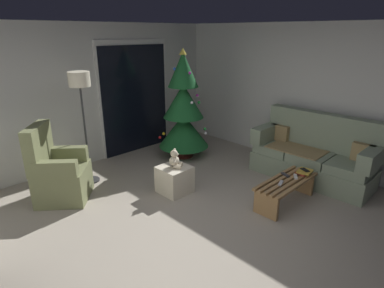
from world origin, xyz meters
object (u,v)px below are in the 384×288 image
Objects in this scene: armchair at (59,174)px; teddy_bear_cream at (175,160)px; remote_graphite at (285,175)px; remote_white at (295,177)px; couch at (314,156)px; christmas_tree at (183,111)px; cell_phone at (305,170)px; remote_silver at (281,183)px; book_stack at (304,172)px; coffee_table at (286,188)px; floor_lamp at (80,90)px; ottoman at (175,179)px.

teddy_bear_cream is at bearing -37.43° from armchair.
remote_graphite is 0.14m from remote_white.
couch reaches higher than remote_white.
remote_white is 2.46m from christmas_tree.
christmas_tree reaches higher than cell_phone.
remote_silver is 0.55m from book_stack.
coffee_table is 0.53× the size of christmas_tree.
book_stack is 0.03m from cell_phone.
christmas_tree reaches higher than floor_lamp.
christmas_tree is 1.65m from ottoman.
cell_phone is at bearing -43.18° from armchair.
cell_phone is 0.50× the size of teddy_bear_cream.
ottoman is at bearing 147.72° from couch.
couch is at bearing -42.64° from floor_lamp.
teddy_bear_cream is (-1.97, 1.24, 0.14)m from couch.
teddy_bear_cream is (0.75, -1.27, -0.97)m from floor_lamp.
floor_lamp is (-2.72, 2.50, 1.11)m from couch.
remote_white is at bearing -45.16° from armchair.
christmas_tree is 1.54m from teddy_bear_cream.
armchair reaches higher than couch.
armchair is at bearing 133.11° from coffee_table.
christmas_tree reaches higher than teddy_bear_cream.
remote_graphite is 0.55× the size of teddy_bear_cream.
book_stack reaches higher than remote_white.
floor_lamp is (-2.03, 2.69, 1.11)m from book_stack.
coffee_table is 3.86× the size of teddy_bear_cream.
cell_phone is 3.59m from armchair.
armchair reaches higher than remote_silver.
coffee_table is at bearing -107.86° from remote_silver.
floor_lamp reaches higher than coffee_table.
remote_white is 0.14× the size of armchair.
armchair is 0.63× the size of floor_lamp.
couch is 3.86m from floor_lamp.
cell_phone is 0.33× the size of ottoman.
teddy_bear_cream is at bearing 156.57° from cell_phone.
floor_lamp reaches higher than remote_silver.
teddy_bear_cream is at bearing 147.83° from couch.
ottoman is at bearing -29.28° from remote_graphite.
cell_phone is at bearing 168.79° from remote_graphite.
coffee_table is 7.05× the size of remote_white.
couch is at bearing 6.51° from coffee_table.
armchair is 1.69m from ottoman.
ottoman is (-1.12, -0.99, -0.71)m from christmas_tree.
remote_graphite is 0.31m from book_stack.
coffee_table is 0.22m from remote_white.
remote_silver is 0.35× the size of ottoman.
remote_silver is 2.45m from christmas_tree.
couch is 1.77× the size of coffee_table.
christmas_tree reaches higher than book_stack.
remote_graphite is 1.00× the size of remote_silver.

